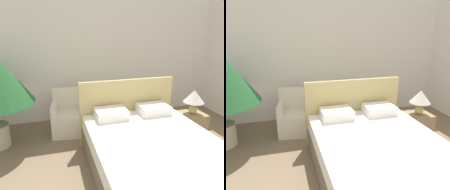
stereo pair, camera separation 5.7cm
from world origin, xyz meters
TOP-DOWN VIEW (x-y plane):
  - wall_back at (0.00, 3.57)m, footprint 10.00×0.06m
  - bed at (0.25, 1.31)m, footprint 1.65×2.13m
  - armchair_near_window_left at (-0.68, 2.85)m, footprint 0.74×0.64m
  - armchair_near_window_right at (0.40, 2.85)m, footprint 0.69×0.58m
  - nightstand at (1.38, 2.07)m, footprint 0.49×0.41m
  - table_lamp at (1.40, 2.05)m, footprint 0.36×0.36m
  - side_table at (-0.14, 2.83)m, footprint 0.32×0.32m

SIDE VIEW (x-z plane):
  - side_table at x=-0.14m, z-range 0.00..0.41m
  - nightstand at x=1.38m, z-range 0.00..0.46m
  - armchair_near_window_left at x=-0.68m, z-range -0.14..0.69m
  - armchair_near_window_right at x=0.40m, z-range -0.14..0.69m
  - bed at x=0.25m, z-range -0.25..0.86m
  - table_lamp at x=1.40m, z-range 0.54..0.97m
  - wall_back at x=0.00m, z-range 0.00..2.90m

